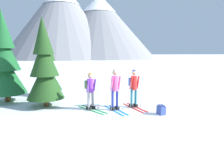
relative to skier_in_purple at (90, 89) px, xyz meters
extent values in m
plane|color=white|center=(1.07, 0.08, -0.90)|extent=(400.00, 400.00, 0.00)
cube|color=green|center=(0.15, -0.03, -0.89)|extent=(1.10, 1.48, 0.02)
cube|color=green|center=(-0.02, -0.16, -0.89)|extent=(1.10, 1.48, 0.02)
cube|color=black|center=(0.10, 0.05, -0.82)|extent=(0.24, 0.28, 0.12)
cylinder|color=gray|center=(0.10, 0.05, -0.39)|extent=(0.11, 0.11, 0.77)
cube|color=black|center=(-0.08, -0.07, -0.82)|extent=(0.24, 0.28, 0.12)
cylinder|color=gray|center=(-0.08, -0.07, -0.39)|extent=(0.11, 0.11, 0.77)
cylinder|color=purple|center=(0.01, -0.01, 0.16)|extent=(0.28, 0.28, 0.58)
sphere|color=tan|center=(0.01, -0.01, 0.58)|extent=(0.21, 0.21, 0.21)
sphere|color=#B76019|center=(0.01, -0.01, 0.64)|extent=(0.16, 0.16, 0.16)
cylinder|color=purple|center=(0.19, 0.05, 0.17)|extent=(0.18, 0.20, 0.55)
cylinder|color=purple|center=(-0.10, -0.16, 0.17)|extent=(0.18, 0.20, 0.55)
cylinder|color=#A5A5AD|center=(0.33, 0.00, -0.32)|extent=(0.02, 0.02, 1.15)
cylinder|color=black|center=(0.33, 0.00, -0.84)|extent=(0.07, 0.07, 0.01)
cylinder|color=#A5A5AD|center=(-0.11, -0.31, -0.32)|extent=(0.02, 0.02, 1.15)
cylinder|color=black|center=(-0.11, -0.31, -0.84)|extent=(0.07, 0.07, 0.01)
cube|color=#4C7238|center=(-0.09, 0.13, 0.19)|extent=(0.30, 0.28, 0.36)
cube|color=#1E84D1|center=(1.18, -0.30, -0.89)|extent=(0.65, 1.62, 0.02)
cube|color=#1E84D1|center=(0.97, -0.37, -0.89)|extent=(0.65, 1.62, 0.02)
cube|color=black|center=(1.15, -0.20, -0.82)|extent=(0.19, 0.28, 0.12)
cylinder|color=#2D389E|center=(1.15, -0.20, -0.35)|extent=(0.11, 0.11, 0.85)
cube|color=black|center=(0.94, -0.28, -0.82)|extent=(0.19, 0.28, 0.12)
cylinder|color=#2D389E|center=(0.94, -0.28, -0.35)|extent=(0.11, 0.11, 0.85)
cylinder|color=#E55193|center=(1.04, -0.24, 0.27)|extent=(0.28, 0.28, 0.64)
sphere|color=tan|center=(1.04, -0.24, 0.74)|extent=(0.23, 0.23, 0.23)
sphere|color=gray|center=(1.04, -0.24, 0.81)|extent=(0.17, 0.17, 0.17)
cylinder|color=#E55193|center=(1.23, -0.24, 0.29)|extent=(0.14, 0.22, 0.61)
cylinder|color=#E55193|center=(0.89, -0.36, 0.29)|extent=(0.14, 0.22, 0.61)
cylinder|color=#A5A5AD|center=(1.36, -0.32, -0.26)|extent=(0.02, 0.02, 1.27)
cylinder|color=black|center=(1.36, -0.32, -0.84)|extent=(0.07, 0.07, 0.01)
cylinder|color=#A5A5AD|center=(0.85, -0.50, -0.26)|extent=(0.02, 0.02, 1.27)
cylinder|color=black|center=(0.85, -0.50, -0.84)|extent=(0.07, 0.07, 0.01)
cube|color=red|center=(2.08, 0.00, -0.89)|extent=(0.59, 1.60, 0.02)
cube|color=red|center=(1.87, -0.07, -0.89)|extent=(0.59, 1.60, 0.02)
cube|color=black|center=(2.05, 0.10, -0.82)|extent=(0.18, 0.28, 0.12)
cylinder|color=#1E6B7A|center=(2.05, 0.10, -0.37)|extent=(0.11, 0.11, 0.82)
cube|color=black|center=(1.84, 0.03, -0.82)|extent=(0.18, 0.28, 0.12)
cylinder|color=#1E6B7A|center=(1.84, 0.03, -0.37)|extent=(0.11, 0.11, 0.82)
cylinder|color=red|center=(1.95, 0.06, 0.23)|extent=(0.28, 0.28, 0.61)
sphere|color=tan|center=(1.95, 0.06, 0.68)|extent=(0.22, 0.22, 0.22)
sphere|color=#2D389E|center=(1.95, 0.06, 0.74)|extent=(0.17, 0.17, 0.17)
cylinder|color=red|center=(2.14, 0.06, 0.24)|extent=(0.14, 0.21, 0.58)
cylinder|color=red|center=(1.79, -0.05, 0.24)|extent=(0.14, 0.21, 0.58)
cylinder|color=#A5A5AD|center=(2.26, -0.03, -0.29)|extent=(0.02, 0.02, 1.23)
cylinder|color=black|center=(2.26, -0.03, -0.84)|extent=(0.07, 0.07, 0.01)
cylinder|color=#A5A5AD|center=(1.74, -0.19, -0.29)|extent=(0.02, 0.02, 1.23)
cylinder|color=black|center=(1.74, -0.19, -0.84)|extent=(0.07, 0.07, 0.01)
cube|color=#384C99|center=(1.89, 0.22, 0.26)|extent=(0.30, 0.23, 0.36)
cylinder|color=#51381E|center=(-2.24, 3.15, -0.57)|extent=(0.20, 0.20, 0.66)
cone|color=#1E4219|center=(-2.24, 3.15, 0.12)|extent=(1.40, 1.40, 1.38)
cone|color=#1E4219|center=(-2.24, 3.15, 0.99)|extent=(1.07, 1.07, 1.38)
cone|color=#1E4219|center=(-2.24, 3.15, 1.80)|extent=(0.76, 0.76, 1.38)
cylinder|color=#51381E|center=(-4.09, 1.92, -0.46)|extent=(0.27, 0.27, 0.87)
cone|color=#195628|center=(-4.09, 1.92, 0.46)|extent=(1.87, 1.87, 1.84)
cone|color=#195628|center=(-4.09, 1.92, 1.62)|extent=(1.42, 1.42, 1.84)
cone|color=#195628|center=(-4.09, 1.92, 2.69)|extent=(1.02, 1.02, 1.84)
cylinder|color=#51381E|center=(-2.01, 0.76, -0.51)|extent=(0.24, 0.24, 0.78)
cone|color=#1E4219|center=(-2.01, 0.76, 0.31)|extent=(1.67, 1.67, 1.65)
cone|color=#1E4219|center=(-2.01, 0.76, 1.36)|extent=(1.27, 1.27, 1.65)
cone|color=#1E4219|center=(-2.01, 0.76, 2.31)|extent=(0.91, 0.91, 1.65)
cube|color=#384C99|center=(2.80, -1.11, -0.73)|extent=(0.32, 0.37, 0.34)
cube|color=navy|center=(2.80, -1.11, -0.54)|extent=(0.22, 0.28, 0.04)
cone|color=gray|center=(-8.21, 71.09, 13.33)|extent=(43.77, 43.77, 28.46)
cone|color=gray|center=(6.30, 74.00, 11.74)|extent=(45.33, 45.33, 25.28)
cone|color=white|center=(6.30, 74.00, 20.71)|extent=(13.81, 13.81, 7.33)
camera|label=1|loc=(-0.24, -8.41, 1.58)|focal=31.57mm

